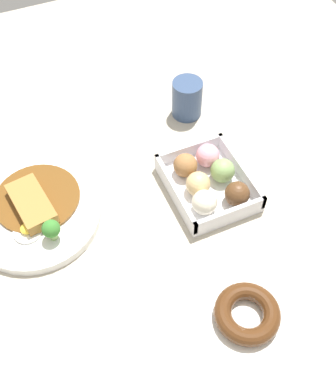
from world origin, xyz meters
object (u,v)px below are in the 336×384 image
at_px(chocolate_ring_donut, 247,314).
at_px(coffee_mug, 187,99).
at_px(donut_box, 209,181).
at_px(curry_plate, 36,213).

relative_size(chocolate_ring_donut, coffee_mug, 1.70).
height_order(donut_box, chocolate_ring_donut, donut_box).
distance_m(curry_plate, coffee_mug, 0.41).
bearing_deg(donut_box, curry_plate, 77.86).
bearing_deg(chocolate_ring_donut, donut_box, -13.19).
distance_m(curry_plate, chocolate_ring_donut, 0.42).
bearing_deg(coffee_mug, curry_plate, 110.78).
xyz_separation_m(donut_box, chocolate_ring_donut, (-0.26, 0.06, -0.01)).
bearing_deg(coffee_mug, chocolate_ring_donut, 166.43).
distance_m(chocolate_ring_donut, coffee_mug, 0.49).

